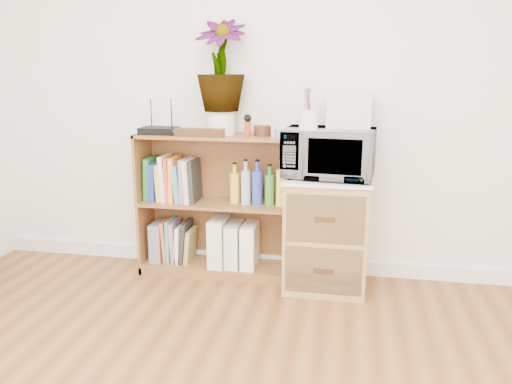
# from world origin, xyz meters

# --- Properties ---
(skirting_board) EXTENTS (4.00, 0.02, 0.10)m
(skirting_board) POSITION_xyz_m (0.00, 2.24, 0.05)
(skirting_board) COLOR white
(skirting_board) RESTS_ON ground
(bookshelf) EXTENTS (1.00, 0.30, 0.95)m
(bookshelf) POSITION_xyz_m (-0.35, 2.10, 0.47)
(bookshelf) COLOR brown
(bookshelf) RESTS_ON ground
(wicker_unit) EXTENTS (0.50, 0.45, 0.70)m
(wicker_unit) POSITION_xyz_m (0.40, 2.02, 0.35)
(wicker_unit) COLOR #9E7542
(wicker_unit) RESTS_ON ground
(microwave) EXTENTS (0.57, 0.41, 0.30)m
(microwave) POSITION_xyz_m (0.40, 2.02, 0.87)
(microwave) COLOR white
(microwave) RESTS_ON wicker_unit
(pen_cup) EXTENTS (0.11, 0.11, 0.12)m
(pen_cup) POSITION_xyz_m (0.28, 1.93, 1.08)
(pen_cup) COLOR silver
(pen_cup) RESTS_ON microwave
(small_appliance) EXTENTS (0.26, 0.22, 0.21)m
(small_appliance) POSITION_xyz_m (0.51, 2.09, 1.12)
(small_appliance) COLOR silver
(small_appliance) RESTS_ON microwave
(router) EXTENTS (0.24, 0.16, 0.04)m
(router) POSITION_xyz_m (-0.71, 2.08, 0.97)
(router) COLOR black
(router) RESTS_ON bookshelf
(white_bowl) EXTENTS (0.13, 0.13, 0.03)m
(white_bowl) POSITION_xyz_m (-0.57, 2.07, 0.97)
(white_bowl) COLOR silver
(white_bowl) RESTS_ON bookshelf
(plant_pot) EXTENTS (0.18, 0.18, 0.15)m
(plant_pot) POSITION_xyz_m (-0.30, 2.12, 1.03)
(plant_pot) COLOR silver
(plant_pot) RESTS_ON bookshelf
(potted_plant) EXTENTS (0.32, 0.32, 0.57)m
(potted_plant) POSITION_xyz_m (-0.30, 2.12, 1.38)
(potted_plant) COLOR #2B6B31
(potted_plant) RESTS_ON plant_pot
(trinket_box) EXTENTS (0.31, 0.08, 0.05)m
(trinket_box) POSITION_xyz_m (-0.41, 2.00, 0.97)
(trinket_box) COLOR #3A240F
(trinket_box) RESTS_ON bookshelf
(kokeshi_doll) EXTENTS (0.04, 0.04, 0.09)m
(kokeshi_doll) POSITION_xyz_m (-0.11, 2.06, 1.00)
(kokeshi_doll) COLOR #B83116
(kokeshi_doll) RESTS_ON bookshelf
(wooden_bowl) EXTENTS (0.11, 0.11, 0.07)m
(wooden_bowl) POSITION_xyz_m (-0.03, 2.11, 0.98)
(wooden_bowl) COLOR #391D0F
(wooden_bowl) RESTS_ON bookshelf
(paint_jars) EXTENTS (0.10, 0.04, 0.05)m
(paint_jars) POSITION_xyz_m (0.09, 2.01, 0.98)
(paint_jars) COLOR pink
(paint_jars) RESTS_ON bookshelf
(file_box) EXTENTS (0.08, 0.21, 0.27)m
(file_box) POSITION_xyz_m (-0.75, 2.10, 0.20)
(file_box) COLOR slate
(file_box) RESTS_ON bookshelf
(magazine_holder_left) EXTENTS (0.10, 0.26, 0.32)m
(magazine_holder_left) POSITION_xyz_m (-0.32, 2.09, 0.23)
(magazine_holder_left) COLOR white
(magazine_holder_left) RESTS_ON bookshelf
(magazine_holder_mid) EXTENTS (0.09, 0.23, 0.29)m
(magazine_holder_mid) POSITION_xyz_m (-0.21, 2.09, 0.22)
(magazine_holder_mid) COLOR silver
(magazine_holder_mid) RESTS_ON bookshelf
(magazine_holder_right) EXTENTS (0.09, 0.23, 0.29)m
(magazine_holder_right) POSITION_xyz_m (-0.10, 2.09, 0.22)
(magazine_holder_right) COLOR white
(magazine_holder_right) RESTS_ON bookshelf
(cookbooks) EXTENTS (0.35, 0.20, 0.31)m
(cookbooks) POSITION_xyz_m (-0.64, 2.10, 0.64)
(cookbooks) COLOR #1D6F29
(cookbooks) RESTS_ON bookshelf
(liquor_bottles) EXTENTS (0.45, 0.07, 0.31)m
(liquor_bottles) POSITION_xyz_m (-0.02, 2.10, 0.64)
(liquor_bottles) COLOR gold
(liquor_bottles) RESTS_ON bookshelf
(lower_books) EXTENTS (0.21, 0.19, 0.29)m
(lower_books) POSITION_xyz_m (-0.61, 2.10, 0.21)
(lower_books) COLOR #DE5A27
(lower_books) RESTS_ON bookshelf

